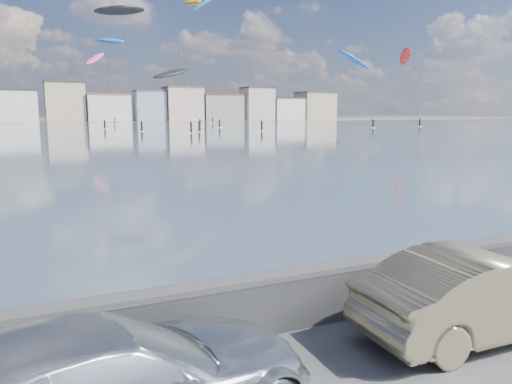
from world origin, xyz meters
TOP-DOWN VIEW (x-y plane):
  - bay_water at (0.00, 91.50)m, footprint 500.00×177.00m
  - far_shore_strip at (0.00, 200.00)m, footprint 500.00×60.00m
  - seawall at (0.00, 2.70)m, footprint 400.00×0.36m
  - far_buildings at (1.31, 186.00)m, footprint 240.79×13.26m
  - car_champagne at (3.82, 1.10)m, footprint 4.48×1.68m
  - kitesurfer_0 at (18.48, 159.21)m, footprint 7.99×14.27m
  - kitesurfer_3 at (32.73, 124.77)m, footprint 11.12×16.76m
  - kitesurfer_9 at (15.92, 99.86)m, footprint 11.12×13.43m
  - kitesurfer_10 at (52.03, 152.86)m, footprint 8.70×10.79m
  - kitesurfer_14 at (68.95, 95.35)m, footprint 9.94×9.88m
  - kitesurfer_17 at (89.68, 101.65)m, footprint 8.40×15.10m
  - kitesurfer_18 at (16.28, 115.30)m, footprint 7.78×15.39m
  - kitesurfer_19 at (34.89, 112.11)m, footprint 5.59×14.54m

SIDE VIEW (x-z plane):
  - bay_water at x=0.00m, z-range 0.01..0.01m
  - far_shore_strip at x=0.00m, z-range 0.01..0.01m
  - seawall at x=0.00m, z-range 0.04..1.12m
  - car_champagne at x=3.82m, z-range 0.00..1.46m
  - far_buildings at x=1.31m, z-range -1.27..13.33m
  - kitesurfer_3 at x=32.73m, z-range 5.51..21.15m
  - kitesurfer_14 at x=68.95m, z-range 6.46..24.84m
  - kitesurfer_17 at x=89.68m, z-range 7.59..28.04m
  - kitesurfer_18 at x=16.28m, z-range 8.78..29.86m
  - kitesurfer_0 at x=18.48m, z-range 8.22..30.73m
  - kitesurfer_9 at x=15.92m, z-range 10.62..35.81m
  - kitesurfer_19 at x=34.89m, z-range 13.19..43.95m
  - kitesurfer_10 at x=52.03m, z-range 16.87..58.04m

